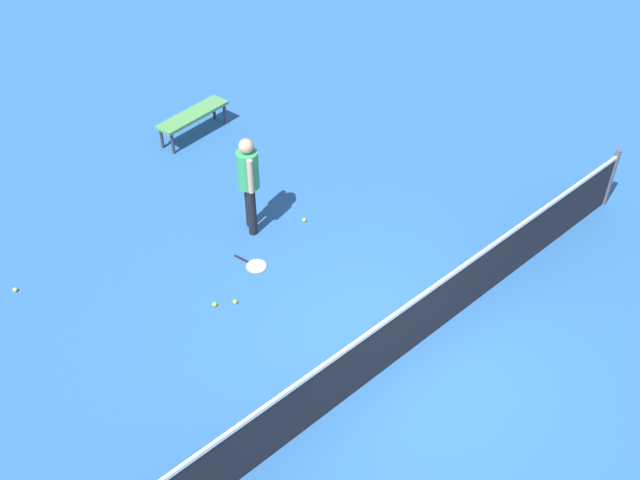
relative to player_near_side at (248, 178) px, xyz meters
name	(u,v)px	position (x,y,z in m)	size (l,w,h in m)	color
ground_plane	(402,356)	(0.20, 3.48, -1.01)	(40.00, 40.00, 0.00)	#265693
court_net	(404,330)	(0.20, 3.48, -0.51)	(10.09, 0.09, 1.07)	#4C4C51
player_near_side	(248,178)	(0.00, 0.00, 0.00)	(0.46, 0.50, 1.70)	black
tennis_racket_near_player	(255,265)	(0.53, 0.74, -1.00)	(0.38, 0.61, 0.03)	white
tennis_ball_near_player	(235,302)	(1.25, 1.17, -0.98)	(0.07, 0.07, 0.07)	#C6E033
tennis_ball_by_net	(15,290)	(3.48, -1.21, -0.98)	(0.07, 0.07, 0.07)	#C6E033
tennis_ball_midcourt	(215,304)	(1.50, 1.02, -0.98)	(0.07, 0.07, 0.07)	#C6E033
tennis_ball_baseline	(304,220)	(-0.74, 0.43, -0.98)	(0.07, 0.07, 0.07)	#C6E033
courtside_bench	(193,116)	(-0.95, -2.94, -0.59)	(1.54, 0.61, 0.48)	#4C8C4C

